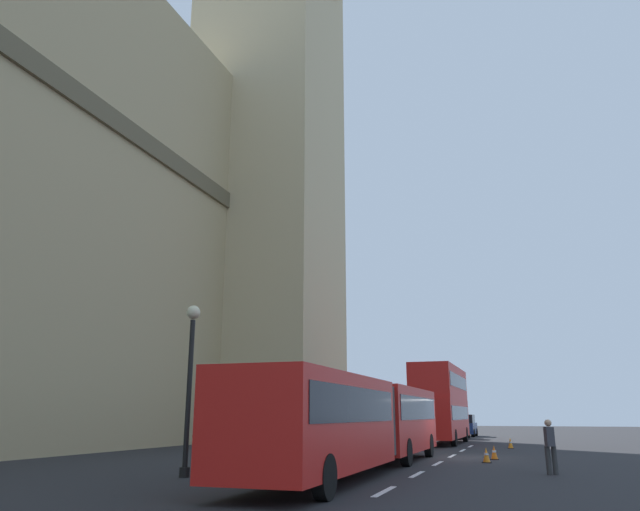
% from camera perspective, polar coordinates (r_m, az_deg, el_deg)
% --- Properties ---
extents(ground_plane, '(160.00, 160.00, 0.00)m').
position_cam_1_polar(ground_plane, '(28.55, 12.34, -18.40)').
color(ground_plane, '#262628').
extents(lane_centre_marking, '(29.80, 0.16, 0.01)m').
position_cam_1_polar(lane_centre_marking, '(24.86, 11.23, -18.99)').
color(lane_centre_marking, silver).
rests_on(lane_centre_marking, ground_plane).
extents(clock_tower, '(12.14, 12.14, 71.33)m').
position_cam_1_polar(clock_tower, '(59.55, -4.59, 21.99)').
color(clock_tower, '#C6B284').
rests_on(clock_tower, ground_plane).
extents(articulated_bus, '(18.07, 2.54, 2.90)m').
position_cam_1_polar(articulated_bus, '(21.34, 3.94, -15.24)').
color(articulated_bus, red).
rests_on(articulated_bus, ground_plane).
extents(double_decker_bus, '(10.51, 2.54, 4.90)m').
position_cam_1_polar(double_decker_bus, '(41.38, 11.52, -13.54)').
color(double_decker_bus, red).
rests_on(double_decker_bus, ground_plane).
extents(sedan_lead, '(4.40, 1.86, 1.85)m').
position_cam_1_polar(sedan_lead, '(50.13, 12.88, -15.73)').
color(sedan_lead, black).
rests_on(sedan_lead, ground_plane).
extents(sedan_trailing, '(4.40, 1.86, 1.85)m').
position_cam_1_polar(sedan_trailing, '(55.61, 13.72, -15.58)').
color(sedan_trailing, navy).
rests_on(sedan_trailing, ground_plane).
extents(traffic_cone_west, '(0.36, 0.36, 0.58)m').
position_cam_1_polar(traffic_cone_west, '(25.66, 15.68, -17.98)').
color(traffic_cone_west, black).
rests_on(traffic_cone_west, ground_plane).
extents(traffic_cone_middle, '(0.36, 0.36, 0.58)m').
position_cam_1_polar(traffic_cone_middle, '(27.53, 16.38, -17.70)').
color(traffic_cone_middle, black).
rests_on(traffic_cone_middle, ground_plane).
extents(traffic_cone_east, '(0.36, 0.36, 0.58)m').
position_cam_1_polar(traffic_cone_east, '(36.63, 17.81, -16.79)').
color(traffic_cone_east, black).
rests_on(traffic_cone_east, ground_plane).
extents(street_lamp, '(0.44, 0.44, 5.27)m').
position_cam_1_polar(street_lamp, '(19.55, -12.38, -11.12)').
color(street_lamp, black).
rests_on(street_lamp, ground_plane).
extents(pedestrian_near_cones, '(0.44, 0.35, 1.69)m').
position_cam_1_polar(pedestrian_near_cones, '(21.27, 21.21, -16.56)').
color(pedestrian_near_cones, '#333333').
rests_on(pedestrian_near_cones, ground_plane).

